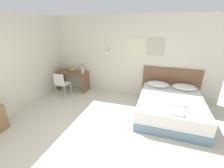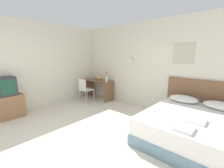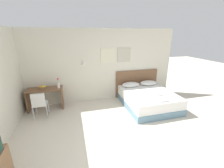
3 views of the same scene
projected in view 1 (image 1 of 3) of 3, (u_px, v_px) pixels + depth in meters
name	position (u px, v px, depth m)	size (l,w,h in m)	color
ground_plane	(87.00, 153.00, 2.93)	(24.00, 24.00, 0.00)	beige
wall_back	(125.00, 57.00, 5.05)	(5.97, 0.31, 2.65)	beige
bed	(170.00, 107.00, 4.05)	(1.65, 1.96, 0.54)	#66899E
headboard	(170.00, 84.00, 4.85)	(1.77, 0.06, 1.08)	brown
pillow_left	(158.00, 84.00, 4.67)	(0.67, 0.43, 0.16)	white
pillow_right	(184.00, 87.00, 4.45)	(0.67, 0.43, 0.16)	white
folded_towel_near_foot	(177.00, 103.00, 3.65)	(0.35, 0.29, 0.06)	white
folded_towel_mid_bed	(176.00, 112.00, 3.27)	(0.30, 0.29, 0.06)	white
desk	(73.00, 77.00, 5.62)	(1.12, 0.51, 0.73)	brown
desk_chair	(61.00, 83.00, 5.10)	(0.41, 0.41, 0.84)	white
fruit_bowl	(71.00, 70.00, 5.57)	(0.26, 0.26, 0.12)	brown
flower_vase	(83.00, 70.00, 5.32)	(0.09, 0.09, 0.35)	silver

